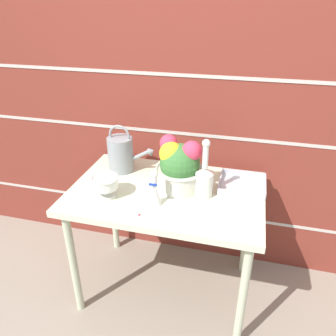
{
  "coord_description": "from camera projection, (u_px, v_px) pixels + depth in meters",
  "views": [
    {
      "loc": [
        0.39,
        -1.48,
        1.68
      ],
      "look_at": [
        0.0,
        0.03,
        0.86
      ],
      "focal_mm": 35.0,
      "sensor_mm": 36.0,
      "label": 1
    }
  ],
  "objects": [
    {
      "name": "ground_plane",
      "position": [
        167.0,
        287.0,
        2.14
      ],
      "size": [
        12.0,
        12.0,
        0.0
      ],
      "primitive_type": "plane",
      "color": "gray"
    },
    {
      "name": "brick_wall",
      "position": [
        185.0,
        104.0,
        2.01
      ],
      "size": [
        3.6,
        0.08,
        2.2
      ],
      "color": "maroon",
      "rests_on": "ground_plane"
    },
    {
      "name": "patio_table",
      "position": [
        166.0,
        203.0,
        1.84
      ],
      "size": [
        1.05,
        0.69,
        0.74
      ],
      "color": "beige",
      "rests_on": "ground_plane"
    },
    {
      "name": "watering_can",
      "position": [
        121.0,
        153.0,
        1.96
      ],
      "size": [
        0.3,
        0.15,
        0.29
      ],
      "color": "gray",
      "rests_on": "patio_table"
    },
    {
      "name": "crystal_pedestal_bowl",
      "position": [
        105.0,
        184.0,
        1.71
      ],
      "size": [
        0.15,
        0.15,
        0.12
      ],
      "color": "silver",
      "rests_on": "patio_table"
    },
    {
      "name": "flower_planter",
      "position": [
        179.0,
        166.0,
        1.77
      ],
      "size": [
        0.27,
        0.27,
        0.29
      ],
      "color": "beige",
      "rests_on": "patio_table"
    },
    {
      "name": "glass_decanter",
      "position": [
        204.0,
        178.0,
        1.71
      ],
      "size": [
        0.09,
        0.09,
        0.32
      ],
      "color": "silver",
      "rests_on": "patio_table"
    },
    {
      "name": "figurine_vase",
      "position": [
        154.0,
        191.0,
        1.64
      ],
      "size": [
        0.08,
        0.08,
        0.2
      ],
      "color": "white",
      "rests_on": "patio_table"
    },
    {
      "name": "wire_tray",
      "position": [
        242.0,
        185.0,
        1.83
      ],
      "size": [
        0.25,
        0.25,
        0.04
      ],
      "color": "#B7B7BC",
      "rests_on": "patio_table"
    },
    {
      "name": "fallen_petal",
      "position": [
        139.0,
        215.0,
        1.59
      ],
      "size": [
        0.01,
        0.01,
        0.01
      ],
      "color": "#E03856",
      "rests_on": "patio_table"
    }
  ]
}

